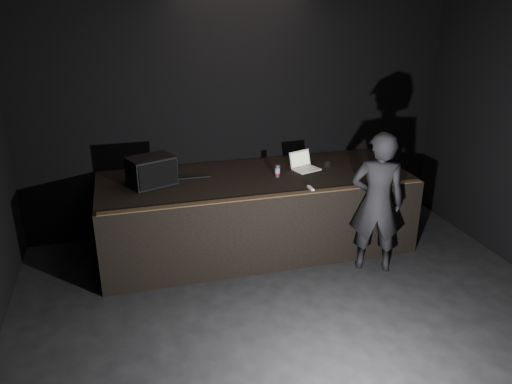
{
  "coord_description": "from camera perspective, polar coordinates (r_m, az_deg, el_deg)",
  "views": [
    {
      "loc": [
        -1.62,
        -3.12,
        3.18
      ],
      "look_at": [
        -0.11,
        2.3,
        0.96
      ],
      "focal_mm": 35.0,
      "sensor_mm": 36.0,
      "label": 1
    }
  ],
  "objects": [
    {
      "name": "wii_remote",
      "position": [
        6.05,
        6.26,
        0.43
      ],
      "size": [
        0.04,
        0.15,
        0.03
      ],
      "primitive_type": "cube",
      "rotation": [
        0.0,
        0.0,
        -0.0
      ],
      "color": "silver",
      "rests_on": "stage_riser"
    },
    {
      "name": "cable",
      "position": [
        6.4,
        -9.53,
        1.39
      ],
      "size": [
        0.98,
        0.05,
        0.02
      ],
      "primitive_type": "cylinder",
      "rotation": [
        0.0,
        1.57,
        -0.03
      ],
      "color": "black",
      "rests_on": "stage_riser"
    },
    {
      "name": "room_walls",
      "position": [
        3.7,
        11.27,
        2.9
      ],
      "size": [
        6.1,
        7.1,
        3.52
      ],
      "color": "black",
      "rests_on": "ground"
    },
    {
      "name": "beer_can",
      "position": [
        6.43,
        2.46,
        2.43
      ],
      "size": [
        0.07,
        0.07,
        0.16
      ],
      "color": "silver",
      "rests_on": "stage_riser"
    },
    {
      "name": "plastic_cup",
      "position": [
        6.82,
        8.15,
        3.06
      ],
      "size": [
        0.07,
        0.07,
        0.09
      ],
      "primitive_type": "cylinder",
      "color": "white",
      "rests_on": "stage_riser"
    },
    {
      "name": "laptop",
      "position": [
        6.75,
        5.46,
        3.14
      ],
      "size": [
        0.41,
        0.39,
        0.23
      ],
      "rotation": [
        0.0,
        0.0,
        0.33
      ],
      "color": "silver",
      "rests_on": "stage_riser"
    },
    {
      "name": "riser_lip",
      "position": [
        5.81,
        1.79,
        -0.45
      ],
      "size": [
        3.92,
        0.1,
        0.01
      ],
      "primitive_type": "cube",
      "color": "brown",
      "rests_on": "stage_riser"
    },
    {
      "name": "stage_monitor",
      "position": [
        6.25,
        -11.84,
        2.38
      ],
      "size": [
        0.63,
        0.55,
        0.35
      ],
      "rotation": [
        0.0,
        0.0,
        0.36
      ],
      "color": "black",
      "rests_on": "stage_riser"
    },
    {
      "name": "person",
      "position": [
        6.12,
        13.66,
        -1.21
      ],
      "size": [
        0.75,
        0.64,
        1.75
      ],
      "primitive_type": "imported",
      "rotation": [
        0.0,
        0.0,
        2.74
      ],
      "color": "black",
      "rests_on": "ground"
    },
    {
      "name": "stage_riser",
      "position": [
        6.63,
        -0.07,
        -2.29
      ],
      "size": [
        4.0,
        1.5,
        1.0
      ],
      "primitive_type": "cube",
      "color": "black",
      "rests_on": "ground"
    }
  ]
}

